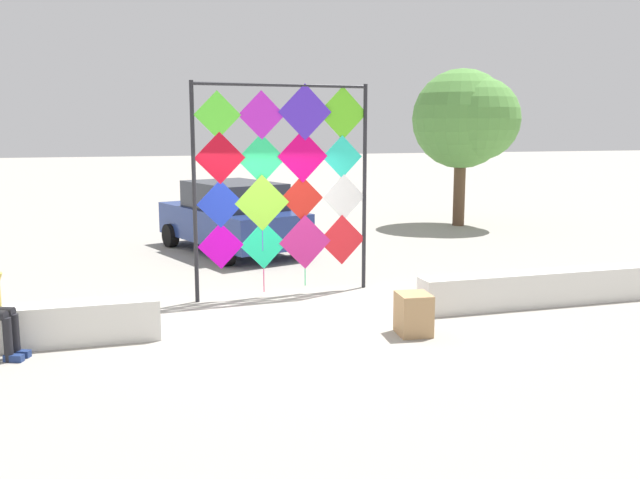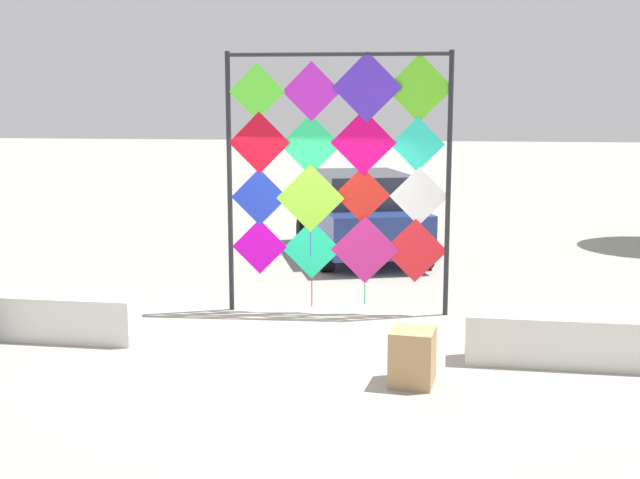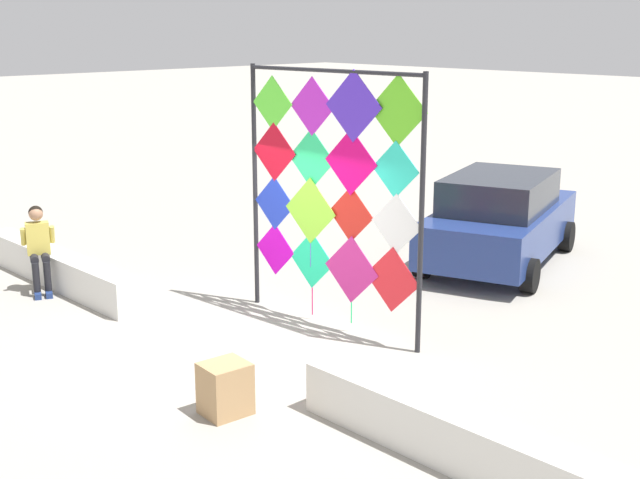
# 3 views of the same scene
# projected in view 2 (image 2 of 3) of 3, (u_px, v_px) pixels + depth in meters

# --- Properties ---
(ground) EXTENTS (120.00, 120.00, 0.00)m
(ground) POSITION_uv_depth(u_px,v_px,m) (303.00, 339.00, 10.12)
(ground) COLOR #9E998E
(kite_display_rack) EXTENTS (3.13, 0.28, 3.66)m
(kite_display_rack) POSITION_uv_depth(u_px,v_px,m) (339.00, 166.00, 11.07)
(kite_display_rack) COLOR #232328
(kite_display_rack) RESTS_ON ground
(parked_car) EXTENTS (3.10, 4.62, 1.65)m
(parked_car) POSITION_uv_depth(u_px,v_px,m) (360.00, 214.00, 15.62)
(parked_car) COLOR navy
(parked_car) RESTS_ON ground
(cardboard_box_large) EXTENTS (0.50, 0.54, 0.59)m
(cardboard_box_large) POSITION_uv_depth(u_px,v_px,m) (412.00, 357.00, 8.42)
(cardboard_box_large) COLOR tan
(cardboard_box_large) RESTS_ON ground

